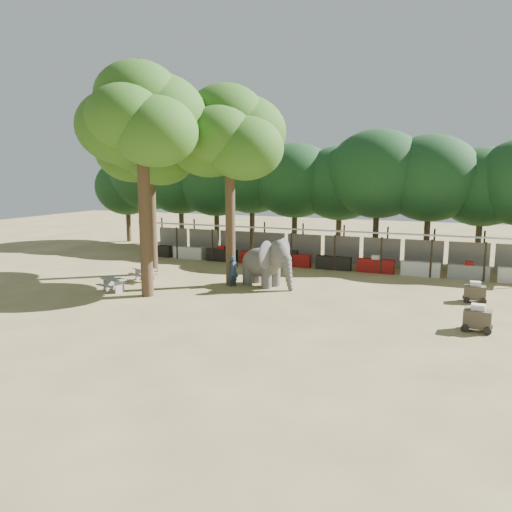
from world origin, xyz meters
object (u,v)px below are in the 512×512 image
at_px(yard_tree_back, 229,135).
at_px(handler, 233,271).
at_px(cart_front, 477,318).
at_px(cart_back, 475,292).
at_px(yard_tree_left, 149,145).
at_px(yard_tree_center, 141,118).
at_px(elephant, 267,263).
at_px(picnic_table_far, 145,273).
at_px(picnic_table_near, 114,283).

height_order(yard_tree_back, handler, yard_tree_back).
bearing_deg(cart_front, yard_tree_back, 168.37).
bearing_deg(cart_back, yard_tree_back, -179.79).
height_order(yard_tree_left, yard_tree_center, yard_tree_center).
relative_size(yard_tree_center, yard_tree_back, 1.06).
height_order(elephant, picnic_table_far, elephant).
height_order(yard_tree_left, cart_front, yard_tree_left).
relative_size(picnic_table_near, cart_back, 1.54).
xyz_separation_m(elephant, cart_back, (11.00, 0.68, -0.87)).
bearing_deg(elephant, cart_front, -3.11).
xyz_separation_m(yard_tree_left, picnic_table_near, (0.86, -5.09, -7.72)).
relative_size(elephant, handler, 2.12).
distance_m(yard_tree_center, cart_back, 19.05).
relative_size(yard_tree_center, handler, 6.81).
xyz_separation_m(yard_tree_left, elephant, (8.20, -0.67, -6.81)).
distance_m(yard_tree_left, yard_tree_back, 6.09).
distance_m(picnic_table_near, picnic_table_far, 2.97).
height_order(yard_tree_left, handler, yard_tree_left).
height_order(yard_tree_left, picnic_table_far, yard_tree_left).
relative_size(handler, picnic_table_far, 0.91).
distance_m(elephant, cart_back, 11.05).
height_order(yard_tree_back, elephant, yard_tree_back).
bearing_deg(yard_tree_left, picnic_table_near, -80.44).
bearing_deg(picnic_table_far, cart_back, 28.98).
xyz_separation_m(yard_tree_center, elephant, (5.20, 4.33, -7.82)).
xyz_separation_m(picnic_table_near, cart_back, (18.34, 5.10, 0.05)).
distance_m(yard_tree_back, picnic_table_near, 10.40).
height_order(yard_tree_center, picnic_table_near, yard_tree_center).
height_order(elephant, handler, elephant).
relative_size(elephant, cart_front, 3.02).
bearing_deg(yard_tree_left, cart_back, 0.03).
distance_m(picnic_table_near, cart_back, 19.03).
bearing_deg(picnic_table_far, handler, 29.46).
height_order(yard_tree_left, cart_back, yard_tree_left).
relative_size(yard_tree_center, elephant, 3.22).
distance_m(yard_tree_center, elephant, 10.34).
height_order(handler, picnic_table_near, handler).
height_order(cart_front, cart_back, cart_front).
relative_size(yard_tree_left, cart_front, 8.88).
distance_m(yard_tree_left, handler, 9.83).
distance_m(yard_tree_left, elephant, 10.68).
relative_size(yard_tree_back, cart_back, 10.01).
xyz_separation_m(yard_tree_back, picnic_table_far, (-5.18, -1.12, -8.04)).
height_order(elephant, cart_front, elephant).
relative_size(yard_tree_back, picnic_table_near, 6.49).
bearing_deg(yard_tree_left, elephant, -4.70).
bearing_deg(cart_back, picnic_table_far, -177.56).
height_order(yard_tree_back, cart_front, yard_tree_back).
distance_m(handler, cart_back, 12.88).
bearing_deg(cart_back, yard_tree_center, -166.97).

